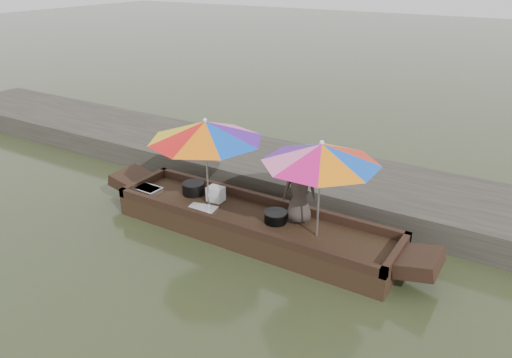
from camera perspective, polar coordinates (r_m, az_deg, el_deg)
The scene contains 11 objects.
water at distance 8.45m, azimuth -0.36°, elevation -6.46°, with size 80.00×80.00×0.00m, color #363F20.
dock at distance 10.07m, azimuth 6.28°, elevation 0.17°, with size 22.00×2.20×0.50m, color #2D2B26.
boat_hull at distance 8.36m, azimuth -0.36°, elevation -5.42°, with size 4.90×1.20×0.35m, color black.
cooking_pot at distance 9.11m, azimuth -7.17°, elevation -1.07°, with size 0.40×0.40×0.21m, color black.
tray_crayfish at distance 9.33m, azimuth -12.28°, elevation -1.23°, with size 0.49×0.34×0.09m, color silver.
tray_scallop at distance 8.49m, azimuth -6.22°, elevation -3.52°, with size 0.49×0.34×0.06m, color silver.
charcoal_grill at distance 8.09m, azimuth 2.24°, elevation -4.41°, with size 0.36×0.36×0.17m, color black.
supply_bag at distance 8.80m, azimuth -4.62°, elevation -1.71°, with size 0.28×0.22×0.26m, color silver.
vendor at distance 7.93m, azimuth 5.01°, elevation -1.33°, with size 0.54×0.35×1.10m, color #382F29.
umbrella_bow at distance 8.42m, azimuth -5.65°, elevation 1.85°, with size 1.93×1.93×1.55m, color #4D14A5, non-canonical shape.
umbrella_stern at distance 7.44m, azimuth 7.23°, elevation -1.26°, with size 1.76×1.76×1.55m, color red, non-canonical shape.
Camera 1 is at (3.88, -6.19, 4.23)m, focal length 35.00 mm.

